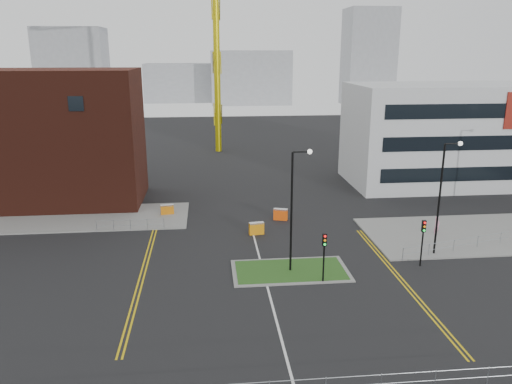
# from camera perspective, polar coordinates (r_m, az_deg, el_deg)

# --- Properties ---
(ground) EXTENTS (200.00, 200.00, 0.00)m
(ground) POSITION_cam_1_polar(r_m,az_deg,el_deg) (30.26, 2.65, -15.54)
(ground) COLOR black
(ground) RESTS_ON ground
(pavement_left) EXTENTS (28.00, 8.00, 0.12)m
(pavement_left) POSITION_cam_1_polar(r_m,az_deg,el_deg) (52.59, -23.26, -2.87)
(pavement_left) COLOR slate
(pavement_left) RESTS_ON ground
(pavement_right) EXTENTS (24.00, 10.00, 0.12)m
(pavement_right) POSITION_cam_1_polar(r_m,az_deg,el_deg) (49.81, 26.09, -4.22)
(pavement_right) COLOR slate
(pavement_right) RESTS_ON ground
(island_kerb) EXTENTS (8.60, 4.60, 0.08)m
(island_kerb) POSITION_cam_1_polar(r_m,az_deg,el_deg) (37.51, 3.94, -8.97)
(island_kerb) COLOR slate
(island_kerb) RESTS_ON ground
(grass_island) EXTENTS (8.00, 4.00, 0.12)m
(grass_island) POSITION_cam_1_polar(r_m,az_deg,el_deg) (37.50, 3.94, -8.94)
(grass_island) COLOR #244C19
(grass_island) RESTS_ON ground
(brick_building) EXTENTS (24.20, 10.07, 14.24)m
(brick_building) POSITION_cam_1_polar(r_m,az_deg,el_deg) (57.53, -25.10, 5.42)
(brick_building) COLOR #401810
(brick_building) RESTS_ON ground
(office_block) EXTENTS (25.00, 12.20, 12.00)m
(office_block) POSITION_cam_1_polar(r_m,az_deg,el_deg) (65.57, 21.64, 6.15)
(office_block) COLOR silver
(office_block) RESTS_ON ground
(streetlamp_island) EXTENTS (1.46, 0.36, 9.18)m
(streetlamp_island) POSITION_cam_1_polar(r_m,az_deg,el_deg) (35.63, 4.44, -1.08)
(streetlamp_island) COLOR black
(streetlamp_island) RESTS_ON ground
(streetlamp_right_near) EXTENTS (1.46, 0.36, 9.18)m
(streetlamp_right_near) POSITION_cam_1_polar(r_m,az_deg,el_deg) (41.22, 20.60, 0.27)
(streetlamp_right_near) COLOR black
(streetlamp_right_near) RESTS_ON ground
(traffic_light_island) EXTENTS (0.28, 0.33, 3.65)m
(traffic_light_island) POSITION_cam_1_polar(r_m,az_deg,el_deg) (35.07, 7.81, -6.40)
(traffic_light_island) COLOR black
(traffic_light_island) RESTS_ON ground
(traffic_light_right) EXTENTS (0.28, 0.33, 3.65)m
(traffic_light_right) POSITION_cam_1_polar(r_m,az_deg,el_deg) (39.38, 18.56, -4.59)
(traffic_light_right) COLOR black
(traffic_light_right) RESTS_ON ground
(railing_left) EXTENTS (6.05, 0.05, 1.10)m
(railing_left) POSITION_cam_1_polar(r_m,az_deg,el_deg) (46.60, -14.17, -3.47)
(railing_left) COLOR gray
(railing_left) RESTS_ON ground
(railing_right) EXTENTS (19.05, 5.05, 1.10)m
(railing_right) POSITION_cam_1_polar(r_m,az_deg,el_deg) (46.82, 26.19, -4.52)
(railing_right) COLOR gray
(railing_right) RESTS_ON ground
(centre_line) EXTENTS (0.15, 30.00, 0.01)m
(centre_line) POSITION_cam_1_polar(r_m,az_deg,el_deg) (31.96, 2.12, -13.68)
(centre_line) COLOR silver
(centre_line) RESTS_ON ground
(yellow_left_a) EXTENTS (0.12, 24.00, 0.01)m
(yellow_left_a) POSITION_cam_1_polar(r_m,az_deg,el_deg) (39.21, -12.81, -8.27)
(yellow_left_a) COLOR gold
(yellow_left_a) RESTS_ON ground
(yellow_left_b) EXTENTS (0.12, 24.00, 0.01)m
(yellow_left_b) POSITION_cam_1_polar(r_m,az_deg,el_deg) (39.17, -12.37, -8.27)
(yellow_left_b) COLOR gold
(yellow_left_b) RESTS_ON ground
(yellow_right_a) EXTENTS (0.12, 20.00, 0.01)m
(yellow_right_a) POSITION_cam_1_polar(r_m,az_deg,el_deg) (37.72, 15.92, -9.49)
(yellow_right_a) COLOR gold
(yellow_right_a) RESTS_ON ground
(yellow_right_b) EXTENTS (0.12, 20.00, 0.01)m
(yellow_right_b) POSITION_cam_1_polar(r_m,az_deg,el_deg) (37.83, 16.35, -9.45)
(yellow_right_b) COLOR gold
(yellow_right_b) RESTS_ON ground
(skyline_a) EXTENTS (18.00, 12.00, 22.00)m
(skyline_a) POSITION_cam_1_polar(r_m,az_deg,el_deg) (150.04, -20.17, 13.05)
(skyline_a) COLOR gray
(skyline_a) RESTS_ON ground
(skyline_b) EXTENTS (24.00, 12.00, 16.00)m
(skyline_b) POSITION_cam_1_polar(r_m,az_deg,el_deg) (156.37, -0.62, 12.95)
(skyline_b) COLOR gray
(skyline_b) RESTS_ON ground
(skyline_c) EXTENTS (14.00, 12.00, 28.00)m
(skyline_c) POSITION_cam_1_polar(r_m,az_deg,el_deg) (158.31, 12.71, 14.79)
(skyline_c) COLOR gray
(skyline_c) RESTS_ON ground
(skyline_d) EXTENTS (30.00, 12.00, 12.00)m
(skyline_d) POSITION_cam_1_polar(r_m,az_deg,el_deg) (165.89, -7.28, 12.30)
(skyline_d) COLOR gray
(skyline_d) RESTS_ON ground
(pedestrian) EXTENTS (0.72, 0.61, 1.67)m
(pedestrian) POSITION_cam_1_polar(r_m,az_deg,el_deg) (47.05, 19.96, -3.65)
(pedestrian) COLOR pink
(pedestrian) RESTS_ON ground
(barrier_left) EXTENTS (1.33, 0.62, 1.08)m
(barrier_left) POSITION_cam_1_polar(r_m,az_deg,el_deg) (50.30, -10.11, -1.98)
(barrier_left) COLOR #C7680B
(barrier_left) RESTS_ON ground
(barrier_mid) EXTENTS (1.41, 0.84, 1.12)m
(barrier_mid) POSITION_cam_1_polar(r_m,az_deg,el_deg) (48.19, 2.83, -2.51)
(barrier_mid) COLOR #F9530D
(barrier_mid) RESTS_ON ground
(barrier_right) EXTENTS (1.36, 0.62, 1.11)m
(barrier_right) POSITION_cam_1_polar(r_m,az_deg,el_deg) (44.42, 0.06, -4.12)
(barrier_right) COLOR orange
(barrier_right) RESTS_ON ground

